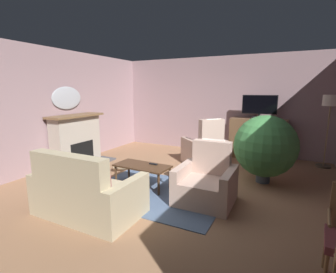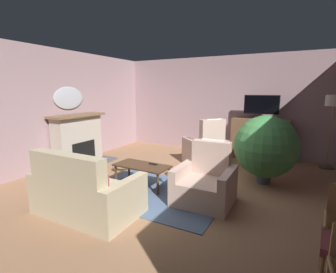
{
  "view_description": "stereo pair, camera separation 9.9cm",
  "coord_description": "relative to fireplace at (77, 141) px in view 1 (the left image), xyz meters",
  "views": [
    {
      "loc": [
        1.99,
        -4.02,
        1.87
      ],
      "look_at": [
        -0.2,
        0.35,
        0.94
      ],
      "focal_mm": 26.44,
      "sensor_mm": 36.0,
      "label": 1
    },
    {
      "loc": [
        2.08,
        -3.98,
        1.87
      ],
      "look_at": [
        -0.2,
        0.35,
        0.94
      ],
      "focal_mm": 26.44,
      "sensor_mm": 36.0,
      "label": 2
    }
  ],
  "objects": [
    {
      "name": "rug_central",
      "position": [
        2.67,
        -0.71,
        -0.59
      ],
      "size": [
        2.47,
        1.78,
        0.01
      ],
      "primitive_type": "cube",
      "color": "slate",
      "rests_on": "ground_plane"
    },
    {
      "name": "television",
      "position": [
        4.0,
        2.57,
        0.83
      ],
      "size": [
        0.89,
        0.2,
        0.64
      ],
      "color": "black",
      "rests_on": "tv_cabinet"
    },
    {
      "name": "cat",
      "position": [
        1.33,
        0.07,
        -0.5
      ],
      "size": [
        0.38,
        0.62,
        0.2
      ],
      "color": "#937A5B",
      "rests_on": "ground_plane"
    },
    {
      "name": "armchair_by_fireplace",
      "position": [
        3.59,
        -0.61,
        -0.28
      ],
      "size": [
        0.93,
        0.88,
        1.01
      ],
      "color": "#BC9E8E",
      "rests_on": "ground_plane"
    },
    {
      "name": "fireplace",
      "position": [
        0.0,
        0.0,
        0.0
      ],
      "size": [
        0.85,
        1.5,
        1.26
      ],
      "color": "#4C4C51",
      "rests_on": "ground_plane"
    },
    {
      "name": "tv_cabinet",
      "position": [
        4.0,
        2.62,
        -0.07
      ],
      "size": [
        1.46,
        0.52,
        1.09
      ],
      "color": "#4A3523",
      "rests_on": "ground_plane"
    },
    {
      "name": "ground_plane",
      "position": [
        2.79,
        -0.4,
        -0.62
      ],
      "size": [
        6.74,
        7.25,
        0.04
      ],
      "primitive_type": "cube",
      "color": "#936B4C"
    },
    {
      "name": "wall_mirror_oval",
      "position": [
        -0.25,
        0.0,
        1.07
      ],
      "size": [
        0.06,
        0.89,
        0.56
      ],
      "primitive_type": "ellipsoid",
      "color": "#B2B7BF"
    },
    {
      "name": "wall_left",
      "position": [
        -0.33,
        -0.4,
        0.82
      ],
      "size": [
        0.1,
        7.25,
        2.83
      ],
      "primitive_type": "cube",
      "color": "gray",
      "rests_on": "ground_plane"
    },
    {
      "name": "sofa_floral",
      "position": [
        2.14,
        -1.88,
        -0.27
      ],
      "size": [
        1.57,
        0.91,
        1.01
      ],
      "color": "tan",
      "rests_on": "ground_plane"
    },
    {
      "name": "armchair_in_far_corner",
      "position": [
        2.9,
        1.39,
        -0.23
      ],
      "size": [
        1.24,
        1.23,
        1.2
      ],
      "color": "#BC9E8E",
      "rests_on": "ground_plane"
    },
    {
      "name": "floor_lamp",
      "position": [
        5.59,
        2.49,
        0.81
      ],
      "size": [
        0.36,
        0.36,
        1.75
      ],
      "color": "#4C4233",
      "rests_on": "ground_plane"
    },
    {
      "name": "wall_back",
      "position": [
        2.79,
        2.97,
        0.82
      ],
      "size": [
        6.74,
        0.1,
        2.83
      ],
      "primitive_type": "cube",
      "color": "gray",
      "rests_on": "ground_plane"
    },
    {
      "name": "potted_plant_leafy_by_curtain",
      "position": [
        4.36,
        0.76,
        0.16
      ],
      "size": [
        1.24,
        1.24,
        1.38
      ],
      "color": "#3D4C5B",
      "rests_on": "ground_plane"
    },
    {
      "name": "tv_remote",
      "position": [
        2.46,
        -0.43,
        -0.15
      ],
      "size": [
        0.17,
        0.06,
        0.02
      ],
      "primitive_type": "cube",
      "rotation": [
        0.0,
        0.0,
        6.22
      ],
      "color": "black",
      "rests_on": "coffee_table"
    },
    {
      "name": "coffee_table",
      "position": [
        2.29,
        -0.56,
        -0.21
      ],
      "size": [
        1.09,
        0.55,
        0.44
      ],
      "color": "#422B19",
      "rests_on": "ground_plane"
    }
  ]
}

